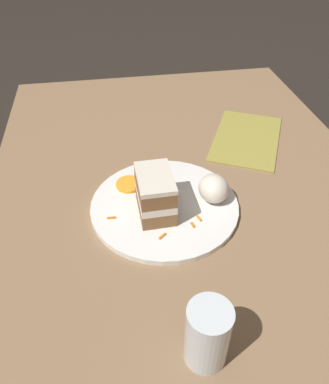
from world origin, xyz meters
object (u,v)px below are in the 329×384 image
object	(u,v)px
cream_dollop	(214,188)
drinking_glass	(207,338)
plate	(164,206)
menu_card	(247,138)
orange_garnish	(129,184)
cake_slice	(155,194)

from	to	relation	value
cream_dollop	drinking_glass	size ratio (longest dim) A/B	0.63
plate	menu_card	world-z (taller)	plate
plate	drinking_glass	world-z (taller)	drinking_glass
plate	menu_card	size ratio (longest dim) A/B	1.16
cream_dollop	orange_garnish	world-z (taller)	cream_dollop
menu_card	cake_slice	bearing A→B (deg)	67.94
drinking_glass	menu_card	bearing A→B (deg)	-24.84
cream_dollop	menu_card	world-z (taller)	cream_dollop
cake_slice	drinking_glass	size ratio (longest dim) A/B	0.96
plate	cream_dollop	xyz separation A→B (m)	(-0.00, -0.10, 0.03)
orange_garnish	menu_card	bearing A→B (deg)	-64.34
drinking_glass	plate	bearing A→B (deg)	0.94
orange_garnish	menu_card	world-z (taller)	orange_garnish
drinking_glass	menu_card	size ratio (longest dim) A/B	0.42
cake_slice	cream_dollop	distance (m)	0.12
cream_dollop	orange_garnish	size ratio (longest dim) A/B	1.22
plate	drinking_glass	distance (m)	0.32
orange_garnish	menu_card	distance (m)	0.35
orange_garnish	menu_card	xyz separation A→B (m)	(0.15, -0.32, -0.01)
cake_slice	menu_card	size ratio (longest dim) A/B	0.40
cake_slice	orange_garnish	bearing A→B (deg)	-64.02
cream_dollop	drinking_glass	world-z (taller)	drinking_glass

